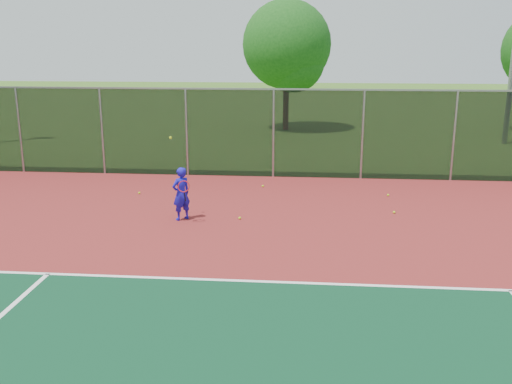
# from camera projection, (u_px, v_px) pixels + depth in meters

# --- Properties ---
(ground) EXTENTS (120.00, 120.00, 0.00)m
(ground) POSITION_uv_depth(u_px,v_px,m) (436.00, 377.00, 7.96)
(ground) COLOR #37621C
(ground) RESTS_ON ground
(court_apron) EXTENTS (30.00, 20.00, 0.02)m
(court_apron) POSITION_uv_depth(u_px,v_px,m) (411.00, 311.00, 9.88)
(court_apron) COLOR maroon
(court_apron) RESTS_ON ground
(fence_back) EXTENTS (30.00, 0.06, 3.03)m
(fence_back) POSITION_uv_depth(u_px,v_px,m) (363.00, 134.00, 19.12)
(fence_back) COLOR black
(fence_back) RESTS_ON court_apron
(tennis_player) EXTENTS (0.60, 0.71, 2.19)m
(tennis_player) POSITION_uv_depth(u_px,v_px,m) (181.00, 194.00, 14.80)
(tennis_player) COLOR #1913B7
(tennis_player) RESTS_ON court_apron
(practice_ball_0) EXTENTS (0.07, 0.07, 0.07)m
(practice_ball_0) POSITION_uv_depth(u_px,v_px,m) (139.00, 193.00, 17.49)
(practice_ball_0) COLOR #B4DA19
(practice_ball_0) RESTS_ON court_apron
(practice_ball_1) EXTENTS (0.07, 0.07, 0.07)m
(practice_ball_1) POSITION_uv_depth(u_px,v_px,m) (388.00, 195.00, 17.24)
(practice_ball_1) COLOR #B4DA19
(practice_ball_1) RESTS_ON court_apron
(practice_ball_3) EXTENTS (0.07, 0.07, 0.07)m
(practice_ball_3) POSITION_uv_depth(u_px,v_px,m) (240.00, 218.00, 14.99)
(practice_ball_3) COLOR #B4DA19
(practice_ball_3) RESTS_ON court_apron
(practice_ball_4) EXTENTS (0.07, 0.07, 0.07)m
(practice_ball_4) POSITION_uv_depth(u_px,v_px,m) (263.00, 186.00, 18.33)
(practice_ball_4) COLOR #B4DA19
(practice_ball_4) RESTS_ON court_apron
(practice_ball_5) EXTENTS (0.07, 0.07, 0.07)m
(practice_ball_5) POSITION_uv_depth(u_px,v_px,m) (394.00, 212.00, 15.50)
(practice_ball_5) COLOR #B4DA19
(practice_ball_5) RESTS_ON court_apron
(tree_back_left) EXTENTS (4.57, 4.57, 6.71)m
(tree_back_left) POSITION_uv_depth(u_px,v_px,m) (288.00, 49.00, 29.29)
(tree_back_left) COLOR #351F13
(tree_back_left) RESTS_ON ground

